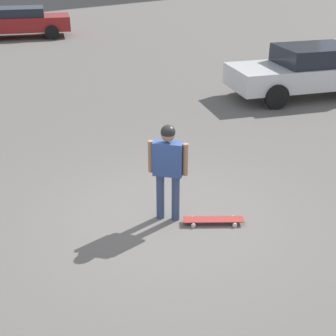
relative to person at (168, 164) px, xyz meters
name	(u,v)px	position (x,y,z in m)	size (l,w,h in m)	color
ground_plane	(168,218)	(0.00, 0.00, -1.01)	(220.00, 220.00, 0.00)	slate
person	(168,164)	(0.00, 0.00, 0.00)	(0.31, 0.63, 1.66)	#38476B
skateboard	(214,220)	(-0.20, -0.74, -0.94)	(0.27, 1.00, 0.08)	#A5332D
car_parked_near	(310,70)	(6.85, -4.52, -0.24)	(2.80, 5.05, 1.49)	silver
car_parked_far	(20,22)	(17.11, 6.46, -0.26)	(2.77, 5.02, 1.41)	maroon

